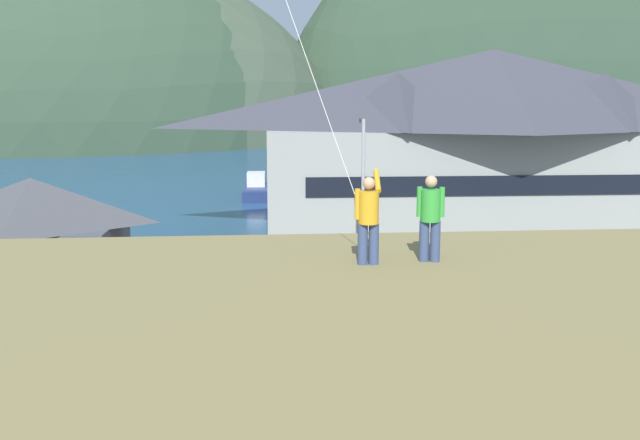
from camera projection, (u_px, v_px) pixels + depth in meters
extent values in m
plane|color=#66604C|center=(373.00, 352.00, 25.93)|extent=(600.00, 600.00, 0.00)
cube|color=slate|center=(354.00, 309.00, 30.83)|extent=(40.00, 20.00, 0.10)
cube|color=navy|center=(292.00, 168.00, 84.81)|extent=(360.00, 84.00, 0.03)
ellipsoid|color=#334733|center=(27.00, 140.00, 128.61)|extent=(99.61, 70.69, 68.19)
ellipsoid|color=#334733|center=(608.00, 135.00, 141.72)|extent=(125.59, 44.83, 94.70)
cube|color=#999E99|center=(489.00, 180.00, 47.15)|extent=(27.85, 10.86, 6.51)
cube|color=black|center=(517.00, 185.00, 41.90)|extent=(23.55, 0.39, 1.10)
pyramid|color=#3D3D47|center=(493.00, 89.00, 46.17)|extent=(29.52, 11.93, 4.72)
pyramid|color=#3D3D47|center=(397.00, 101.00, 44.06)|extent=(5.85, 5.85, 3.31)
pyramid|color=#3D3D47|center=(604.00, 100.00, 44.92)|extent=(5.85, 5.85, 3.31)
cube|color=#474C56|center=(36.00, 265.00, 31.08)|extent=(6.90, 5.57, 3.48)
pyramid|color=#47474C|center=(31.00, 201.00, 30.62)|extent=(7.46, 6.12, 1.89)
cube|color=black|center=(14.00, 295.00, 28.50)|extent=(1.10, 0.09, 2.43)
cube|color=#70604C|center=(299.00, 197.00, 60.03)|extent=(3.20, 14.58, 0.70)
cube|color=navy|center=(257.00, 192.00, 61.74)|extent=(2.24, 6.45, 0.90)
cube|color=navy|center=(256.00, 186.00, 61.65)|extent=(2.18, 6.26, 0.16)
cube|color=silver|center=(256.00, 179.00, 61.07)|extent=(1.49, 1.96, 1.10)
cube|color=black|center=(358.00, 284.00, 31.65)|extent=(4.32, 2.11, 0.80)
cube|color=black|center=(362.00, 267.00, 31.54)|extent=(2.21, 1.75, 0.70)
cube|color=black|center=(362.00, 267.00, 31.55)|extent=(2.26, 1.79, 0.32)
cylinder|color=black|center=(323.00, 289.00, 32.40)|extent=(0.65, 0.27, 0.64)
cylinder|color=black|center=(330.00, 301.00, 30.62)|extent=(0.65, 0.27, 0.64)
cylinder|color=black|center=(384.00, 286.00, 32.82)|extent=(0.65, 0.27, 0.64)
cylinder|color=black|center=(395.00, 298.00, 31.04)|extent=(0.65, 0.27, 0.64)
cube|color=#236633|center=(589.00, 323.00, 26.44)|extent=(4.32, 2.10, 0.80)
cube|color=#1E562B|center=(594.00, 302.00, 26.32)|extent=(2.21, 1.75, 0.70)
cube|color=black|center=(594.00, 303.00, 26.32)|extent=(2.26, 1.78, 0.32)
cylinder|color=black|center=(541.00, 326.00, 27.40)|extent=(0.65, 0.27, 0.64)
cylinder|color=black|center=(558.00, 343.00, 25.60)|extent=(0.65, 0.27, 0.64)
cylinder|color=black|center=(616.00, 326.00, 27.43)|extent=(0.65, 0.27, 0.64)
cylinder|color=black|center=(638.00, 343.00, 25.62)|extent=(0.65, 0.27, 0.64)
cube|color=navy|center=(624.00, 280.00, 32.37)|extent=(4.22, 1.84, 0.80)
cube|color=navy|center=(622.00, 263.00, 32.22)|extent=(2.11, 1.62, 0.70)
cube|color=black|center=(622.00, 264.00, 32.23)|extent=(2.16, 1.65, 0.32)
cylinder|color=black|center=(603.00, 295.00, 31.41)|extent=(0.64, 0.23, 0.64)
cylinder|color=black|center=(584.00, 284.00, 33.21)|extent=(0.64, 0.23, 0.64)
cube|color=#B28923|center=(197.00, 339.00, 24.75)|extent=(4.24, 1.89, 0.80)
cube|color=olive|center=(191.00, 318.00, 24.60)|extent=(2.13, 1.64, 0.70)
cube|color=black|center=(192.00, 319.00, 24.61)|extent=(2.18, 1.68, 0.32)
cylinder|color=black|center=(239.00, 359.00, 24.06)|extent=(0.64, 0.23, 0.64)
cylinder|color=black|center=(239.00, 340.00, 25.86)|extent=(0.64, 0.23, 0.64)
cylinder|color=black|center=(152.00, 363.00, 23.78)|extent=(0.64, 0.23, 0.64)
cylinder|color=black|center=(158.00, 343.00, 25.58)|extent=(0.64, 0.23, 0.64)
cube|color=red|center=(207.00, 287.00, 31.16)|extent=(4.35, 2.17, 0.80)
cube|color=#B11A15|center=(203.00, 270.00, 31.03)|extent=(2.24, 1.78, 0.70)
cube|color=black|center=(203.00, 270.00, 31.04)|extent=(2.28, 1.82, 0.32)
cylinder|color=black|center=(238.00, 303.00, 30.31)|extent=(0.66, 0.28, 0.64)
cylinder|color=black|center=(243.00, 291.00, 32.12)|extent=(0.66, 0.28, 0.64)
cylinder|color=black|center=(170.00, 303.00, 30.34)|extent=(0.66, 0.28, 0.64)
cylinder|color=black|center=(179.00, 291.00, 32.14)|extent=(0.66, 0.28, 0.64)
cube|color=silver|center=(462.00, 273.00, 33.58)|extent=(4.30, 2.06, 0.80)
cube|color=beige|center=(465.00, 256.00, 33.47)|extent=(2.20, 1.73, 0.70)
cube|color=black|center=(465.00, 257.00, 33.47)|extent=(2.24, 1.76, 0.32)
cylinder|color=black|center=(426.00, 278.00, 34.34)|extent=(0.65, 0.26, 0.64)
cylinder|color=black|center=(438.00, 288.00, 32.56)|extent=(0.65, 0.26, 0.64)
cylinder|color=black|center=(483.00, 275.00, 34.74)|extent=(0.65, 0.26, 0.64)
cylinder|color=black|center=(498.00, 286.00, 32.95)|extent=(0.65, 0.26, 0.64)
cube|color=slate|center=(365.00, 331.00, 25.62)|extent=(4.34, 2.15, 0.80)
cube|color=#5B5B5F|center=(361.00, 309.00, 25.48)|extent=(2.23, 1.77, 0.70)
cube|color=black|center=(361.00, 310.00, 25.49)|extent=(2.27, 1.81, 0.32)
cylinder|color=black|center=(408.00, 351.00, 24.78)|extent=(0.66, 0.27, 0.64)
cylinder|color=black|center=(402.00, 333.00, 26.59)|extent=(0.66, 0.27, 0.64)
cylinder|color=black|center=(325.00, 351.00, 24.78)|extent=(0.66, 0.27, 0.64)
cylinder|color=black|center=(324.00, 333.00, 26.59)|extent=(0.66, 0.27, 0.64)
cylinder|color=#ADADB2|center=(363.00, 198.00, 35.66)|extent=(0.16, 0.16, 7.42)
cube|color=#4C4C51|center=(363.00, 121.00, 35.38)|extent=(0.24, 0.70, 0.20)
cylinder|color=#384770|center=(363.00, 244.00, 14.87)|extent=(0.20, 0.20, 0.82)
cylinder|color=#384770|center=(374.00, 244.00, 14.88)|extent=(0.20, 0.20, 0.82)
cylinder|color=gold|center=(369.00, 207.00, 14.75)|extent=(0.40, 0.40, 0.64)
sphere|color=tan|center=(369.00, 183.00, 14.67)|extent=(0.24, 0.24, 0.24)
cylinder|color=gold|center=(377.00, 181.00, 14.84)|extent=(0.14, 0.56, 0.43)
cylinder|color=gold|center=(357.00, 204.00, 14.73)|extent=(0.11, 0.11, 0.60)
cylinder|color=#384770|center=(424.00, 241.00, 15.15)|extent=(0.20, 0.20, 0.82)
cylinder|color=#384770|center=(435.00, 241.00, 15.12)|extent=(0.20, 0.20, 0.82)
cylinder|color=green|center=(431.00, 205.00, 15.01)|extent=(0.40, 0.40, 0.64)
sphere|color=tan|center=(431.00, 181.00, 14.92)|extent=(0.24, 0.24, 0.24)
cylinder|color=green|center=(419.00, 202.00, 15.03)|extent=(0.11, 0.11, 0.60)
cylinder|color=green|center=(442.00, 202.00, 14.96)|extent=(0.11, 0.11, 0.60)
cylinder|color=silver|center=(295.00, 27.00, 15.97)|extent=(3.15, 3.50, 9.45)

